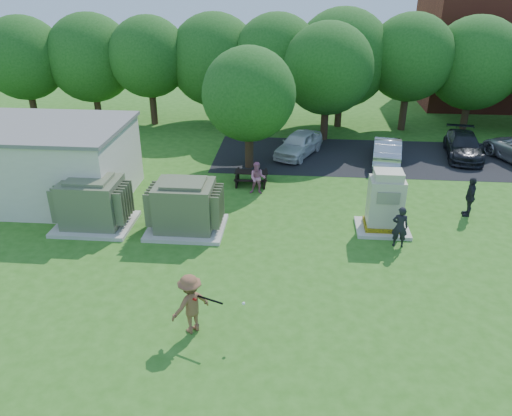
# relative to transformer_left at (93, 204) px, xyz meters

# --- Properties ---
(ground) EXTENTS (120.00, 120.00, 0.00)m
(ground) POSITION_rel_transformer_left_xyz_m (6.50, -4.50, -0.97)
(ground) COLOR #2D6619
(ground) RESTS_ON ground
(service_building) EXTENTS (10.00, 5.00, 3.20)m
(service_building) POSITION_rel_transformer_left_xyz_m (-4.50, 2.50, 0.63)
(service_building) COLOR beige
(service_building) RESTS_ON ground
(service_building_roof) EXTENTS (10.20, 5.20, 0.15)m
(service_building_roof) POSITION_rel_transformer_left_xyz_m (-4.50, 2.50, 2.31)
(service_building_roof) COLOR slate
(service_building_roof) RESTS_ON service_building
(parking_strip) EXTENTS (20.00, 6.00, 0.01)m
(parking_strip) POSITION_rel_transformer_left_xyz_m (13.50, 9.00, -0.96)
(parking_strip) COLOR #232326
(parking_strip) RESTS_ON ground
(transformer_left) EXTENTS (3.00, 2.40, 2.07)m
(transformer_left) POSITION_rel_transformer_left_xyz_m (0.00, 0.00, 0.00)
(transformer_left) COLOR beige
(transformer_left) RESTS_ON ground
(transformer_right) EXTENTS (3.00, 2.40, 2.07)m
(transformer_right) POSITION_rel_transformer_left_xyz_m (3.70, 0.00, 0.00)
(transformer_right) COLOR beige
(transformer_right) RESTS_ON ground
(generator_cabinet) EXTENTS (2.05, 1.67, 2.49)m
(generator_cabinet) POSITION_rel_transformer_left_xyz_m (11.40, 0.63, 0.12)
(generator_cabinet) COLOR beige
(generator_cabinet) RESTS_ON ground
(picnic_table) EXTENTS (1.54, 1.15, 0.66)m
(picnic_table) POSITION_rel_transformer_left_xyz_m (5.82, 4.74, -0.56)
(picnic_table) COLOR black
(picnic_table) RESTS_ON ground
(batter) EXTENTS (1.33, 1.31, 1.83)m
(batter) POSITION_rel_transformer_left_xyz_m (5.14, -5.97, -0.05)
(batter) COLOR brown
(batter) RESTS_ON ground
(person_by_generator) EXTENTS (0.63, 0.45, 1.61)m
(person_by_generator) POSITION_rel_transformer_left_xyz_m (11.80, -0.60, -0.17)
(person_by_generator) COLOR black
(person_by_generator) RESTS_ON ground
(person_at_picnic) EXTENTS (0.76, 0.60, 1.51)m
(person_at_picnic) POSITION_rel_transformer_left_xyz_m (6.21, 3.70, -0.21)
(person_at_picnic) COLOR #C86A92
(person_at_picnic) RESTS_ON ground
(person_walking_right) EXTENTS (0.56, 1.04, 1.69)m
(person_walking_right) POSITION_rel_transformer_left_xyz_m (15.11, 2.26, -0.13)
(person_walking_right) COLOR #24252A
(person_walking_right) RESTS_ON ground
(car_white) EXTENTS (2.98, 4.11, 1.30)m
(car_white) POSITION_rel_transformer_left_xyz_m (8.02, 9.03, -0.32)
(car_white) COLOR silver
(car_white) RESTS_ON ground
(car_silver_a) EXTENTS (1.95, 4.12, 1.31)m
(car_silver_a) POSITION_rel_transformer_left_xyz_m (12.67, 8.42, -0.32)
(car_silver_a) COLOR #B2B2B7
(car_silver_a) RESTS_ON ground
(car_dark) EXTENTS (2.36, 4.53, 1.25)m
(car_dark) POSITION_rel_transformer_left_xyz_m (16.93, 9.58, -0.34)
(car_dark) COLOR black
(car_dark) RESTS_ON ground
(batting_equipment) EXTENTS (1.54, 0.37, 0.17)m
(batting_equipment) POSITION_rel_transformer_left_xyz_m (5.77, -6.10, 0.21)
(batting_equipment) COLOR black
(batting_equipment) RESTS_ON ground
(tree_row) EXTENTS (41.30, 13.30, 7.30)m
(tree_row) POSITION_rel_transformer_left_xyz_m (8.25, 14.00, 3.18)
(tree_row) COLOR #47301E
(tree_row) RESTS_ON ground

